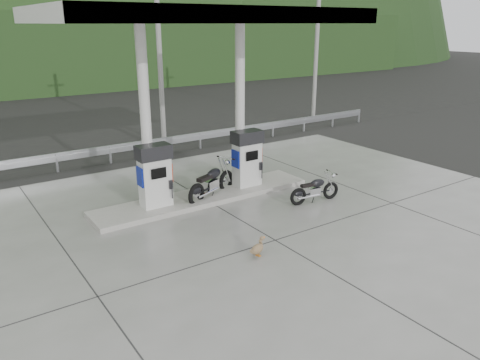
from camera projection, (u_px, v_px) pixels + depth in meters
ground at (252, 227)px, 12.48m from camera, size 160.00×160.00×0.00m
forecourt_apron at (252, 227)px, 12.48m from camera, size 18.00×14.00×0.02m
pump_island at (205, 197)px, 14.41m from camera, size 7.00×1.40×0.15m
gas_pump_left at (155, 176)px, 13.24m from camera, size 0.95×0.55×1.80m
gas_pump_right at (247, 158)px, 14.95m from camera, size 0.95×0.55×1.80m
canopy_column_left at (145, 118)px, 13.04m from camera, size 0.30×0.30×5.00m
canopy_column_right at (240, 107)px, 14.76m from camera, size 0.30×0.30×5.00m
canopy_roof at (200, 16)px, 12.72m from camera, size 8.50×5.00×0.40m
guardrail at (134, 142)px, 18.51m from camera, size 26.00×0.16×1.42m
road at (106, 142)px, 21.47m from camera, size 60.00×7.00×0.01m
utility_pole_b at (159, 52)px, 19.70m from camera, size 0.22×0.22×8.00m
utility_pole_c at (317, 47)px, 24.53m from camera, size 0.22×0.22×8.00m
tree_band at (18, 54)px, 34.98m from camera, size 80.00×6.00×6.00m
motorcycle_left at (212, 183)px, 14.38m from camera, size 2.18×1.41×0.99m
motorcycle_right at (315, 190)px, 14.10m from camera, size 1.67×0.72×0.77m
duck at (257, 249)px, 10.82m from camera, size 0.54×0.34×0.37m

